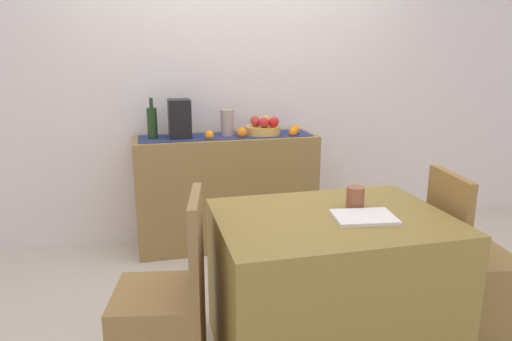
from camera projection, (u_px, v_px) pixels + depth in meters
name	position (u px, v px, depth m)	size (l,w,h in m)	color
ground_plane	(272.00, 300.00, 2.90)	(6.40, 6.40, 0.02)	beige
room_wall_rear	(234.00, 71.00, 3.67)	(6.40, 0.06, 2.70)	silver
sideboard_console	(227.00, 191.00, 3.63)	(1.38, 0.42, 0.87)	olive
table_runner	(226.00, 136.00, 3.52)	(1.30, 0.32, 0.01)	navy
fruit_bowl	(263.00, 130.00, 3.58)	(0.28, 0.28, 0.06)	gold
apple_upper	(265.00, 121.00, 3.59)	(0.08, 0.08, 0.08)	gold
apple_left	(255.00, 121.00, 3.61)	(0.07, 0.07, 0.07)	#B43E18
apple_front	(264.00, 122.00, 3.50)	(0.08, 0.08, 0.08)	red
apple_center	(256.00, 122.00, 3.54)	(0.06, 0.06, 0.06)	#B7292E
apple_right	(273.00, 123.00, 3.51)	(0.07, 0.07, 0.07)	red
apple_rear	(275.00, 121.00, 3.58)	(0.07, 0.07, 0.07)	#B0322E
wine_bottle	(152.00, 123.00, 3.36)	(0.07, 0.07, 0.30)	#1E3718
coffee_maker	(180.00, 119.00, 3.40)	(0.16, 0.18, 0.29)	black
ceramic_vase	(227.00, 123.00, 3.50)	(0.10, 0.10, 0.20)	#A59087
orange_loose_end	(242.00, 133.00, 3.45)	(0.08, 0.08, 0.08)	orange
orange_loose_far	(209.00, 135.00, 3.38)	(0.07, 0.07, 0.07)	orange
orange_loose_near_bowl	(295.00, 130.00, 3.58)	(0.07, 0.07, 0.07)	orange
orange_loose_mid	(293.00, 132.00, 3.51)	(0.07, 0.07, 0.07)	orange
dining_table	(329.00, 286.00, 2.30)	(1.10, 0.81, 0.74)	olive
open_book	(364.00, 217.00, 2.16)	(0.28, 0.21, 0.02)	white
coffee_cup	(355.00, 197.00, 2.31)	(0.09, 0.09, 0.11)	brown
chair_near_window	(164.00, 327.00, 2.13)	(0.46, 0.46, 0.90)	olive
chair_by_corner	(469.00, 286.00, 2.51)	(0.45, 0.45, 0.90)	olive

